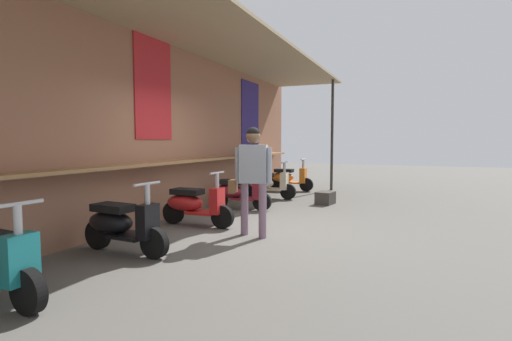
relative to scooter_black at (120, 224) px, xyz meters
The scene contains 9 objects.
ground_plane 2.14m from the scooter_black, 30.92° to the right, with size 39.03×39.03×0.00m, color #56544F.
market_stall_facade 2.51m from the scooter_black, 23.62° to the left, with size 13.94×2.36×3.51m.
scooter_black is the anchor object (origin of this frame).
scooter_red 1.79m from the scooter_black, ahead, with size 0.46×1.40×0.97m.
scooter_maroon 3.53m from the scooter_black, ahead, with size 0.50×1.40×0.97m.
scooter_cream 5.31m from the scooter_black, ahead, with size 0.46×1.40×0.97m.
scooter_orange 7.05m from the scooter_black, ahead, with size 0.46×1.40×0.97m.
shopper_with_handbag 2.07m from the scooter_black, 39.72° to the right, with size 0.38×0.67×1.70m.
merchandise_crate 5.27m from the scooter_black, 17.88° to the right, with size 0.45×0.36×0.30m, color #3D3833.
Camera 1 is at (-5.71, -2.55, 1.49)m, focal length 26.88 mm.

